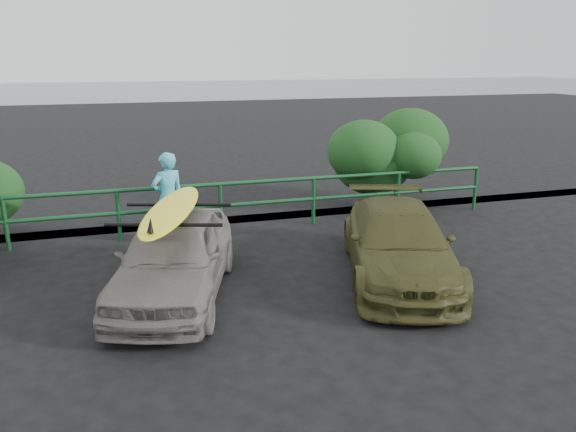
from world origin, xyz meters
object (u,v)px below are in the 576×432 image
(man, at_px, (168,198))
(sedan, at_px, (174,256))
(olive_vehicle, at_px, (398,243))
(guardrail, at_px, (171,211))
(surfboard, at_px, (171,210))

(man, bearing_deg, sedan, 67.06)
(olive_vehicle, bearing_deg, man, 158.55)
(sedan, relative_size, man, 2.09)
(guardrail, distance_m, sedan, 2.99)
(olive_vehicle, relative_size, man, 2.25)
(surfboard, bearing_deg, olive_vehicle, 13.16)
(guardrail, xyz_separation_m, man, (-0.07, -0.35, 0.36))
(sedan, distance_m, man, 2.65)
(sedan, bearing_deg, surfboard, 0.00)
(man, xyz_separation_m, surfboard, (-0.16, -2.63, 0.47))
(guardrail, height_order, sedan, sedan)
(man, bearing_deg, surfboard, 67.06)
(olive_vehicle, height_order, man, man)
(olive_vehicle, xyz_separation_m, man, (-3.39, 2.89, 0.30))
(sedan, bearing_deg, guardrail, 102.94)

